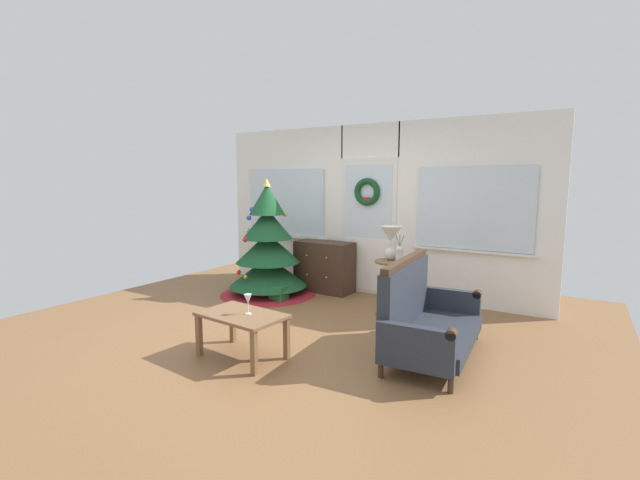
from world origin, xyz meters
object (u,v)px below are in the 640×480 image
flower_vase (399,253)px  coffee_table (242,320)px  dresser_cabinet (324,266)px  wine_glass (248,300)px  side_table (393,276)px  table_lamp (391,238)px  christmas_tree (268,255)px  gift_box (279,293)px  settee_sofa (424,318)px

flower_vase → coffee_table: (-0.83, -2.03, -0.44)m
dresser_cabinet → wine_glass: bearing=-75.5°
side_table → wine_glass: bearing=-108.0°
table_lamp → wine_glass: size_ratio=2.26×
side_table → table_lamp: (-0.06, 0.04, 0.49)m
christmas_tree → coffee_table: 2.38m
flower_vase → wine_glass: bearing=-111.0°
side_table → gift_box: size_ratio=3.14×
settee_sofa → coffee_table: bearing=-147.0°
settee_sofa → table_lamp: 1.54m
flower_vase → side_table: bearing=149.0°
christmas_tree → side_table: size_ratio=2.52×
christmas_tree → flower_vase: 2.09m
settee_sofa → side_table: size_ratio=2.18×
dresser_cabinet → gift_box: (-0.27, -0.83, -0.28)m
side_table → coffee_table: bearing=-109.3°
table_lamp → flower_vase: (0.16, -0.10, -0.17)m
table_lamp → gift_box: bearing=-167.5°
side_table → wine_glass: size_ratio=3.55×
side_table → gift_box: side_table is taller
settee_sofa → wine_glass: 1.73m
coffee_table → wine_glass: bearing=20.7°
christmas_tree → dresser_cabinet: 0.90m
side_table → wine_glass: (-0.67, -2.07, 0.09)m
side_table → christmas_tree: bearing=-177.9°
flower_vase → settee_sofa: bearing=-58.1°
christmas_tree → table_lamp: bearing=3.3°
side_table → flower_vase: bearing=-31.0°
settee_sofa → flower_vase: flower_vase is taller
dresser_cabinet → gift_box: bearing=-108.0°
gift_box → flower_vase: bearing=8.1°
christmas_tree → settee_sofa: bearing=-20.9°
table_lamp → coffee_table: size_ratio=0.50×
settee_sofa → flower_vase: bearing=121.9°
dresser_cabinet → christmas_tree: bearing=-136.9°
settee_sofa → wine_glass: bearing=-146.5°
coffee_table → flower_vase: bearing=67.7°
table_lamp → coffee_table: table_lamp is taller
flower_vase → coffee_table: size_ratio=0.40×
dresser_cabinet → wine_glass: (0.67, -2.59, 0.19)m
dresser_cabinet → table_lamp: 1.49m
table_lamp → wine_glass: 2.23m
settee_sofa → coffee_table: settee_sofa is taller
christmas_tree → dresser_cabinet: (0.64, 0.60, -0.22)m
flower_vase → gift_box: flower_vase is taller
wine_glass → dresser_cabinet: bearing=104.5°
christmas_tree → wine_glass: bearing=-56.7°
christmas_tree → gift_box: 0.66m
side_table → table_lamp: size_ratio=1.58×
dresser_cabinet → flower_vase: bearing=-22.2°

